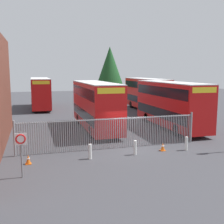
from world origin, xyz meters
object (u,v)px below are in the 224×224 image
(double_decker_bus_behind_fence_left, at_px, (95,104))
(traffic_cone_mid_forecourt, at_px, (28,159))
(speed_limit_sign_post, at_px, (21,144))
(double_decker_bus_behind_fence_right, at_px, (146,93))
(double_decker_bus_near_gate, at_px, (170,103))
(bollard_near_left, at_px, (90,152))
(bollard_center_front, at_px, (135,148))
(double_decker_bus_far_back, at_px, (40,92))
(bollard_near_right, at_px, (186,143))
(traffic_cone_by_gate, at_px, (163,147))

(double_decker_bus_behind_fence_left, distance_m, traffic_cone_mid_forecourt, 10.70)
(speed_limit_sign_post, bearing_deg, double_decker_bus_behind_fence_right, 53.02)
(double_decker_bus_behind_fence_left, bearing_deg, double_decker_bus_near_gate, -10.18)
(bollard_near_left, height_order, speed_limit_sign_post, speed_limit_sign_post)
(bollard_center_front, relative_size, speed_limit_sign_post, 0.40)
(double_decker_bus_far_back, relative_size, bollard_near_right, 11.38)
(double_decker_bus_near_gate, height_order, bollard_center_front, double_decker_bus_near_gate)
(bollard_center_front, relative_size, bollard_near_right, 1.00)
(traffic_cone_mid_forecourt, bearing_deg, double_decker_bus_behind_fence_left, 54.96)
(double_decker_bus_far_back, height_order, bollard_near_left, double_decker_bus_far_back)
(traffic_cone_by_gate, bearing_deg, bollard_near_left, -175.86)
(double_decker_bus_behind_fence_right, bearing_deg, bollard_near_left, -122.02)
(double_decker_bus_near_gate, relative_size, bollard_center_front, 11.38)
(bollard_center_front, height_order, traffic_cone_mid_forecourt, bollard_center_front)
(double_decker_bus_far_back, height_order, speed_limit_sign_post, double_decker_bus_far_back)
(double_decker_bus_far_back, distance_m, traffic_cone_mid_forecourt, 25.15)
(double_decker_bus_far_back, distance_m, bollard_center_front, 25.64)
(traffic_cone_mid_forecourt, bearing_deg, traffic_cone_by_gate, 2.00)
(double_decker_bus_near_gate, distance_m, double_decker_bus_far_back, 21.15)
(double_decker_bus_near_gate, height_order, double_decker_bus_far_back, same)
(double_decker_bus_behind_fence_left, xyz_separation_m, bollard_center_front, (0.69, -8.61, -1.95))
(traffic_cone_by_gate, bearing_deg, double_decker_bus_behind_fence_right, 70.12)
(bollard_near_left, bearing_deg, traffic_cone_by_gate, 4.14)
(double_decker_bus_behind_fence_right, relative_size, traffic_cone_by_gate, 18.32)
(bollard_near_right, bearing_deg, bollard_near_left, -179.66)
(double_decker_bus_far_back, distance_m, bollard_near_left, 25.25)
(bollard_near_left, distance_m, traffic_cone_by_gate, 5.18)
(double_decker_bus_behind_fence_right, relative_size, traffic_cone_mid_forecourt, 18.32)
(double_decker_bus_behind_fence_right, relative_size, double_decker_bus_far_back, 1.00)
(double_decker_bus_behind_fence_right, bearing_deg, speed_limit_sign_post, -126.98)
(double_decker_bus_behind_fence_right, distance_m, bollard_near_right, 19.81)
(bollard_center_front, xyz_separation_m, traffic_cone_mid_forecourt, (-6.71, 0.02, -0.19))
(traffic_cone_mid_forecourt, distance_m, speed_limit_sign_post, 2.60)
(bollard_near_left, distance_m, bollard_near_right, 6.80)
(bollard_center_front, bearing_deg, double_decker_bus_near_gate, 48.99)
(double_decker_bus_far_back, height_order, bollard_center_front, double_decker_bus_far_back)
(double_decker_bus_far_back, relative_size, traffic_cone_mid_forecourt, 18.32)
(double_decker_bus_behind_fence_left, xyz_separation_m, bollard_near_right, (4.48, -8.61, -1.95))
(double_decker_bus_behind_fence_right, height_order, traffic_cone_by_gate, double_decker_bus_behind_fence_right)
(double_decker_bus_far_back, height_order, traffic_cone_by_gate, double_decker_bus_far_back)
(double_decker_bus_near_gate, bearing_deg, bollard_center_front, -131.01)
(bollard_near_left, relative_size, traffic_cone_by_gate, 1.61)
(double_decker_bus_far_back, xyz_separation_m, bollard_near_right, (8.98, -25.04, -1.95))
(traffic_cone_by_gate, bearing_deg, traffic_cone_mid_forecourt, -178.00)
(double_decker_bus_behind_fence_left, relative_size, double_decker_bus_behind_fence_right, 1.00)
(double_decker_bus_far_back, bearing_deg, speed_limit_sign_post, -93.79)
(double_decker_bus_behind_fence_right, height_order, bollard_center_front, double_decker_bus_behind_fence_right)
(bollard_near_right, xyz_separation_m, traffic_cone_mid_forecourt, (-10.50, 0.02, -0.19))
(double_decker_bus_near_gate, relative_size, bollard_near_left, 11.38)
(double_decker_bus_near_gate, height_order, double_decker_bus_behind_fence_left, same)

